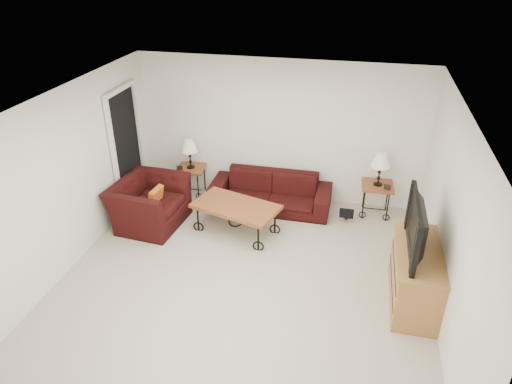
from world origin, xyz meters
TOP-DOWN VIEW (x-y plane):
  - ground at (0.00, 0.00)m, footprint 5.00×5.00m
  - wall_back at (0.00, 2.50)m, footprint 5.00×0.02m
  - wall_front at (0.00, -2.50)m, footprint 5.00×0.02m
  - wall_left at (-2.50, 0.00)m, footprint 0.02×5.00m
  - wall_right at (2.50, 0.00)m, footprint 0.02×5.00m
  - ceiling at (0.00, 0.00)m, footprint 5.00×5.00m
  - doorway at (-2.47, 1.65)m, footprint 0.08×0.94m
  - sofa at (-0.05, 2.02)m, footprint 2.08×0.81m
  - side_table_left at (-1.56, 2.20)m, footprint 0.53×0.53m
  - side_table_right at (1.74, 2.20)m, footprint 0.54×0.54m
  - lamp_left at (-1.56, 2.20)m, footprint 0.33×0.33m
  - lamp_right at (1.74, 2.20)m, footprint 0.34×0.34m
  - photo_frame_left at (-1.71, 2.05)m, footprint 0.11×0.04m
  - photo_frame_right at (1.89, 2.05)m, footprint 0.11×0.03m
  - coffee_table at (-0.42, 1.12)m, footprint 1.47×1.06m
  - armchair at (-1.88, 1.06)m, footprint 1.12×1.25m
  - throw_pillow at (-1.73, 1.01)m, footprint 0.12×0.35m
  - tv_stand at (2.23, 0.05)m, footprint 0.54×1.31m
  - television at (2.21, 0.05)m, footprint 0.15×1.17m
  - backpack at (1.29, 1.90)m, footprint 0.42×0.35m

SIDE VIEW (x-z plane):
  - ground at x=0.00m, z-range 0.00..0.00m
  - backpack at x=1.29m, z-range 0.00..0.47m
  - coffee_table at x=-0.42m, z-range 0.00..0.50m
  - side_table_left at x=-1.56m, z-range 0.00..0.53m
  - side_table_right at x=1.74m, z-range 0.00..0.56m
  - sofa at x=-0.05m, z-range 0.00..0.61m
  - armchair at x=-1.88m, z-range 0.00..0.76m
  - tv_stand at x=2.23m, z-range 0.00..0.78m
  - throw_pillow at x=-1.73m, z-range 0.35..0.69m
  - photo_frame_left at x=-1.71m, z-range 0.53..0.62m
  - photo_frame_right at x=1.89m, z-range 0.56..0.66m
  - lamp_left at x=-1.56m, z-range 0.53..1.07m
  - lamp_right at x=1.74m, z-range 0.56..1.13m
  - doorway at x=-2.47m, z-range 0.00..2.04m
  - television at x=2.21m, z-range 0.78..1.46m
  - wall_back at x=0.00m, z-range 0.00..2.50m
  - wall_front at x=0.00m, z-range 0.00..2.50m
  - wall_left at x=-2.50m, z-range 0.00..2.50m
  - wall_right at x=2.50m, z-range 0.00..2.50m
  - ceiling at x=0.00m, z-range 2.50..2.50m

